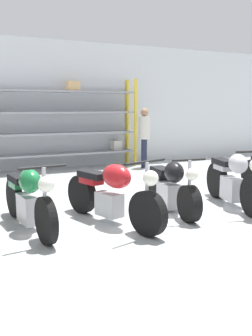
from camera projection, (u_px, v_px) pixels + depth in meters
name	position (u px, v px, depth m)	size (l,w,h in m)	color
ground_plane	(136.00, 213.00, 6.20)	(30.00, 30.00, 0.00)	#B2B7B7
back_wall	(53.00, 105.00, 10.61)	(30.00, 0.08, 3.60)	silver
shelving_rack	(53.00, 123.00, 10.32)	(5.00, 0.63, 2.55)	yellow
motorcycle_green	(28.00, 198.00, 5.32)	(0.63, 2.07, 1.01)	black
motorcycle_red	(112.00, 193.00, 5.58)	(0.94, 2.12, 1.03)	black
motorcycle_black	(171.00, 187.00, 6.32)	(0.57, 1.94, 0.97)	black
motorcycle_silver	(234.00, 180.00, 6.56)	(0.78, 2.02, 1.06)	black
person_browsing	(144.00, 133.00, 10.79)	(0.45, 0.45, 1.70)	#1E2338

